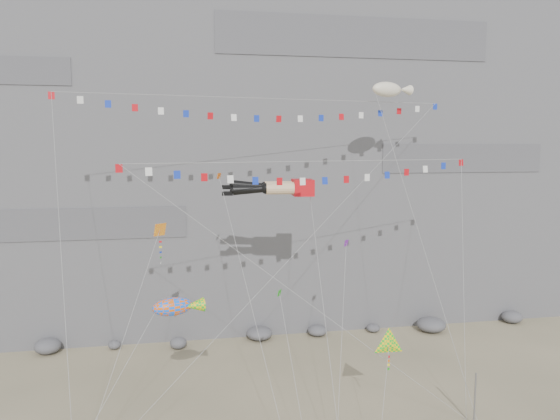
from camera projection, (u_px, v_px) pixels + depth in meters
cliff at (240, 99)px, 66.33m from camera, size 80.00×28.00×50.00m
talus_boulders at (259, 334)px, 54.60m from camera, size 60.00×3.00×1.20m
anchor_pole_right at (475, 400)px, 37.61m from camera, size 0.12×0.12×3.85m
legs_kite at (278, 188)px, 43.29m from camera, size 7.34×17.02×22.28m
flag_banner_upper at (268, 99)px, 45.27m from camera, size 32.80×17.96×30.78m
flag_banner_lower at (314, 162)px, 40.41m from camera, size 27.31×9.16×21.43m
harlequin_kite at (160, 230)px, 38.53m from camera, size 5.94×9.48×16.55m
fish_windsock at (172, 307)px, 35.68m from camera, size 8.60×5.56×11.86m
delta_kite at (389, 345)px, 36.68m from camera, size 3.99×5.55×8.42m
blimp_windsock at (387, 90)px, 47.18m from camera, size 4.48×14.31×27.41m
small_kite_a at (221, 183)px, 42.10m from camera, size 3.70×14.43×22.11m
small_kite_b at (346, 246)px, 42.46m from camera, size 4.50×11.28×16.28m
small_kite_c at (280, 296)px, 39.03m from camera, size 1.04×8.98×12.14m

